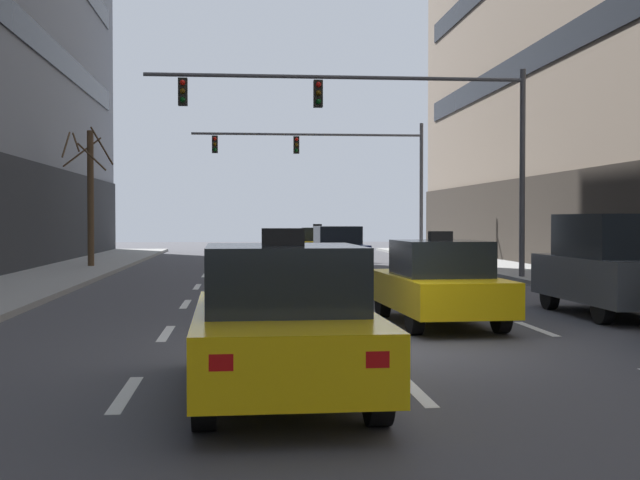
% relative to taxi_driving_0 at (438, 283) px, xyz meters
% --- Properties ---
extents(ground_plane, '(120.00, 120.00, 0.00)m').
position_rel_taxi_driving_0_xyz_m(ground_plane, '(-1.65, -2.70, -0.77)').
color(ground_plane, '#424247').
extents(lane_stripe_l1_s3, '(0.16, 2.00, 0.01)m').
position_rel_taxi_driving_0_xyz_m(lane_stripe_l1_s3, '(-4.90, -5.70, -0.77)').
color(lane_stripe_l1_s3, silver).
rests_on(lane_stripe_l1_s3, ground).
extents(lane_stripe_l1_s4, '(0.16, 2.00, 0.01)m').
position_rel_taxi_driving_0_xyz_m(lane_stripe_l1_s4, '(-4.90, -0.70, -0.77)').
color(lane_stripe_l1_s4, silver).
rests_on(lane_stripe_l1_s4, ground).
extents(lane_stripe_l1_s5, '(0.16, 2.00, 0.01)m').
position_rel_taxi_driving_0_xyz_m(lane_stripe_l1_s5, '(-4.90, 4.30, -0.77)').
color(lane_stripe_l1_s5, silver).
rests_on(lane_stripe_l1_s5, ground).
extents(lane_stripe_l1_s6, '(0.16, 2.00, 0.01)m').
position_rel_taxi_driving_0_xyz_m(lane_stripe_l1_s6, '(-4.90, 9.30, -0.77)').
color(lane_stripe_l1_s6, silver).
rests_on(lane_stripe_l1_s6, ground).
extents(lane_stripe_l1_s7, '(0.16, 2.00, 0.01)m').
position_rel_taxi_driving_0_xyz_m(lane_stripe_l1_s7, '(-4.90, 14.30, -0.77)').
color(lane_stripe_l1_s7, silver).
rests_on(lane_stripe_l1_s7, ground).
extents(lane_stripe_l1_s8, '(0.16, 2.00, 0.01)m').
position_rel_taxi_driving_0_xyz_m(lane_stripe_l1_s8, '(-4.90, 19.30, -0.77)').
color(lane_stripe_l1_s8, silver).
rests_on(lane_stripe_l1_s8, ground).
extents(lane_stripe_l1_s9, '(0.16, 2.00, 0.01)m').
position_rel_taxi_driving_0_xyz_m(lane_stripe_l1_s9, '(-4.90, 24.30, -0.77)').
color(lane_stripe_l1_s9, silver).
rests_on(lane_stripe_l1_s9, ground).
extents(lane_stripe_l1_s10, '(0.16, 2.00, 0.01)m').
position_rel_taxi_driving_0_xyz_m(lane_stripe_l1_s10, '(-4.90, 29.30, -0.77)').
color(lane_stripe_l1_s10, silver).
rests_on(lane_stripe_l1_s10, ground).
extents(lane_stripe_l2_s3, '(0.16, 2.00, 0.01)m').
position_rel_taxi_driving_0_xyz_m(lane_stripe_l2_s3, '(-1.65, -5.70, -0.77)').
color(lane_stripe_l2_s3, silver).
rests_on(lane_stripe_l2_s3, ground).
extents(lane_stripe_l2_s4, '(0.16, 2.00, 0.01)m').
position_rel_taxi_driving_0_xyz_m(lane_stripe_l2_s4, '(-1.65, -0.70, -0.77)').
color(lane_stripe_l2_s4, silver).
rests_on(lane_stripe_l2_s4, ground).
extents(lane_stripe_l2_s5, '(0.16, 2.00, 0.01)m').
position_rel_taxi_driving_0_xyz_m(lane_stripe_l2_s5, '(-1.65, 4.30, -0.77)').
color(lane_stripe_l2_s5, silver).
rests_on(lane_stripe_l2_s5, ground).
extents(lane_stripe_l2_s6, '(0.16, 2.00, 0.01)m').
position_rel_taxi_driving_0_xyz_m(lane_stripe_l2_s6, '(-1.65, 9.30, -0.77)').
color(lane_stripe_l2_s6, silver).
rests_on(lane_stripe_l2_s6, ground).
extents(lane_stripe_l2_s7, '(0.16, 2.00, 0.01)m').
position_rel_taxi_driving_0_xyz_m(lane_stripe_l2_s7, '(-1.65, 14.30, -0.77)').
color(lane_stripe_l2_s7, silver).
rests_on(lane_stripe_l2_s7, ground).
extents(lane_stripe_l2_s8, '(0.16, 2.00, 0.01)m').
position_rel_taxi_driving_0_xyz_m(lane_stripe_l2_s8, '(-1.65, 19.30, -0.77)').
color(lane_stripe_l2_s8, silver).
rests_on(lane_stripe_l2_s8, ground).
extents(lane_stripe_l2_s9, '(0.16, 2.00, 0.01)m').
position_rel_taxi_driving_0_xyz_m(lane_stripe_l2_s9, '(-1.65, 24.30, -0.77)').
color(lane_stripe_l2_s9, silver).
rests_on(lane_stripe_l2_s9, ground).
extents(lane_stripe_l2_s10, '(0.16, 2.00, 0.01)m').
position_rel_taxi_driving_0_xyz_m(lane_stripe_l2_s10, '(-1.65, 29.30, -0.77)').
color(lane_stripe_l2_s10, silver).
rests_on(lane_stripe_l2_s10, ground).
extents(lane_stripe_l3_s4, '(0.16, 2.00, 0.01)m').
position_rel_taxi_driving_0_xyz_m(lane_stripe_l3_s4, '(1.61, -0.70, -0.77)').
color(lane_stripe_l3_s4, silver).
rests_on(lane_stripe_l3_s4, ground).
extents(lane_stripe_l3_s5, '(0.16, 2.00, 0.01)m').
position_rel_taxi_driving_0_xyz_m(lane_stripe_l3_s5, '(1.61, 4.30, -0.77)').
color(lane_stripe_l3_s5, silver).
rests_on(lane_stripe_l3_s5, ground).
extents(lane_stripe_l3_s6, '(0.16, 2.00, 0.01)m').
position_rel_taxi_driving_0_xyz_m(lane_stripe_l3_s6, '(1.61, 9.30, -0.77)').
color(lane_stripe_l3_s6, silver).
rests_on(lane_stripe_l3_s6, ground).
extents(lane_stripe_l3_s7, '(0.16, 2.00, 0.01)m').
position_rel_taxi_driving_0_xyz_m(lane_stripe_l3_s7, '(1.61, 14.30, -0.77)').
color(lane_stripe_l3_s7, silver).
rests_on(lane_stripe_l3_s7, ground).
extents(lane_stripe_l3_s8, '(0.16, 2.00, 0.01)m').
position_rel_taxi_driving_0_xyz_m(lane_stripe_l3_s8, '(1.61, 19.30, -0.77)').
color(lane_stripe_l3_s8, silver).
rests_on(lane_stripe_l3_s8, ground).
extents(lane_stripe_l3_s9, '(0.16, 2.00, 0.01)m').
position_rel_taxi_driving_0_xyz_m(lane_stripe_l3_s9, '(1.61, 24.30, -0.77)').
color(lane_stripe_l3_s9, silver).
rests_on(lane_stripe_l3_s9, ground).
extents(lane_stripe_l3_s10, '(0.16, 2.00, 0.01)m').
position_rel_taxi_driving_0_xyz_m(lane_stripe_l3_s10, '(1.61, 29.30, -0.77)').
color(lane_stripe_l3_s10, silver).
rests_on(lane_stripe_l3_s10, ground).
extents(taxi_driving_0, '(1.93, 4.25, 1.74)m').
position_rel_taxi_driving_0_xyz_m(taxi_driving_0, '(0.00, 0.00, 0.00)').
color(taxi_driving_0, black).
rests_on(taxi_driving_0, ground).
extents(taxi_driving_1, '(1.93, 4.23, 1.73)m').
position_rel_taxi_driving_0_xyz_m(taxi_driving_1, '(0.02, 25.21, -0.00)').
color(taxi_driving_1, black).
rests_on(taxi_driving_1, ground).
extents(car_driving_2, '(2.09, 4.58, 1.69)m').
position_rel_taxi_driving_0_xyz_m(car_driving_2, '(0.09, 17.42, 0.06)').
color(car_driving_2, black).
rests_on(car_driving_2, ground).
extents(taxi_driving_3, '(1.96, 4.51, 1.86)m').
position_rel_taxi_driving_0_xyz_m(taxi_driving_3, '(-3.17, -6.08, 0.05)').
color(taxi_driving_3, black).
rests_on(taxi_driving_3, ground).
extents(car_parked_2, '(1.84, 4.28, 2.06)m').
position_rel_taxi_driving_0_xyz_m(car_parked_2, '(3.82, 1.11, 0.25)').
color(car_parked_2, black).
rests_on(car_parked_2, ground).
extents(traffic_signal_0, '(11.94, 0.35, 6.57)m').
position_rel_taxi_driving_0_xyz_m(traffic_signal_0, '(1.02, 10.78, 4.26)').
color(traffic_signal_0, '#4C4C51').
rests_on(traffic_signal_0, sidewalk_right).
extents(traffic_signal_1, '(11.40, 0.35, 6.58)m').
position_rel_taxi_driving_0_xyz_m(traffic_signal_1, '(1.24, 25.87, 4.09)').
color(traffic_signal_1, '#4C4C51').
rests_on(traffic_signal_1, sidewalk_right).
extents(street_tree_1, '(1.99, 2.10, 5.33)m').
position_rel_taxi_driving_0_xyz_m(street_tree_1, '(-9.51, 18.18, 2.22)').
color(street_tree_1, '#4C3823').
rests_on(street_tree_1, sidewalk_left).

